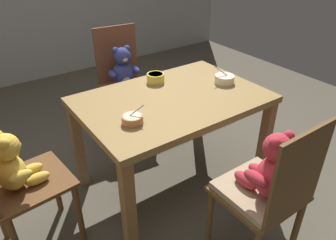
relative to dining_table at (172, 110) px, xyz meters
The scene contains 8 objects.
ground_plane 0.63m from the dining_table, ahead, with size 5.20×5.20×0.04m.
dining_table is the anchor object (origin of this frame).
teddy_chair_near_front 0.79m from the dining_table, 89.24° to the right, with size 0.41×0.38×0.92m.
teddy_chair_near_left 1.00m from the dining_table, behind, with size 0.44×0.42×0.84m.
teddy_chair_far_center 0.81m from the dining_table, 84.95° to the left, with size 0.45×0.46×0.94m.
porridge_bowl_cream_near_right 0.45m from the dining_table, ahead, with size 0.14×0.14×0.12m.
porridge_bowl_yellow_far_center 0.29m from the dining_table, 80.86° to the left, with size 0.12×0.12×0.06m.
porridge_bowl_terracotta_near_left 0.41m from the dining_table, 160.28° to the right, with size 0.13×0.12×0.11m.
Camera 1 is at (-1.08, -1.48, 1.62)m, focal length 34.21 mm.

